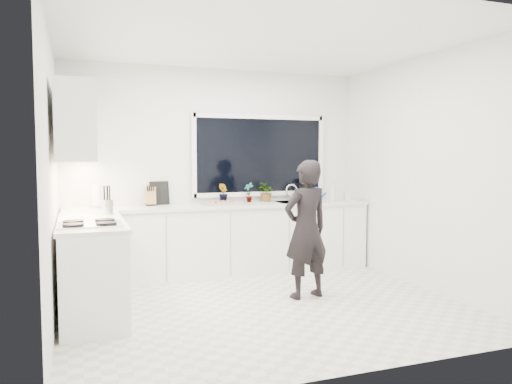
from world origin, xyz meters
name	(u,v)px	position (x,y,z in m)	size (l,w,h in m)	color
floor	(263,306)	(0.00, 0.00, -0.01)	(4.00, 3.50, 0.02)	beige
wall_back	(217,170)	(0.00, 1.76, 1.35)	(4.00, 0.02, 2.70)	white
wall_left	(50,178)	(-2.01, 0.00, 1.35)	(0.02, 3.50, 2.70)	white
wall_right	(426,173)	(2.01, 0.00, 1.35)	(0.02, 3.50, 2.70)	white
ceiling	(264,39)	(0.00, 0.00, 2.71)	(4.00, 3.50, 0.02)	white
window	(260,156)	(0.60, 1.73, 1.55)	(1.80, 0.02, 1.00)	black
base_cabinets_back	(224,241)	(0.00, 1.45, 0.44)	(3.92, 0.58, 0.88)	white
base_cabinets_left	(92,269)	(-1.67, 0.35, 0.44)	(0.58, 1.60, 0.88)	white
countertop_back	(224,206)	(0.00, 1.44, 0.90)	(3.94, 0.62, 0.04)	silver
countertop_left	(91,222)	(-1.67, 0.35, 0.90)	(0.62, 1.60, 0.04)	silver
upper_cabinets	(75,126)	(-1.79, 0.70, 1.85)	(0.34, 2.10, 0.70)	white
sink	(298,205)	(1.05, 1.45, 0.87)	(0.58, 0.42, 0.14)	silver
faucet	(292,193)	(1.05, 1.65, 1.03)	(0.03, 0.03, 0.22)	silver
stovetop	(90,223)	(-1.69, 0.00, 0.94)	(0.56, 0.48, 0.03)	black
person	(306,229)	(0.54, 0.12, 0.75)	(0.55, 0.36, 1.50)	black
pizza_tray	(220,203)	(-0.06, 1.42, 0.94)	(0.42, 0.31, 0.03)	silver
pizza	(220,202)	(-0.06, 1.42, 0.95)	(0.39, 0.28, 0.01)	#AD1F17
watering_can	(316,195)	(1.41, 1.61, 0.98)	(0.14, 0.14, 0.13)	#1244AA
paper_towel_roll	(97,197)	(-1.57, 1.55, 1.05)	(0.11, 0.11, 0.26)	white
knife_block	(151,197)	(-0.92, 1.59, 1.03)	(0.13, 0.10, 0.22)	#8F5D42
utensil_crock	(107,207)	(-1.49, 0.80, 1.00)	(0.13, 0.13, 0.16)	#A9A9AE
picture_frame_large	(159,194)	(-0.79, 1.69, 1.06)	(0.22, 0.02, 0.28)	black
picture_frame_small	(160,193)	(-0.79, 1.69, 1.07)	(0.25, 0.02, 0.30)	black
herb_plants	(270,191)	(0.70, 1.61, 1.06)	(1.35, 0.27, 0.31)	#26662D
soap_bottles	(337,192)	(1.57, 1.30, 1.04)	(0.34, 0.13, 0.27)	#D8BF66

